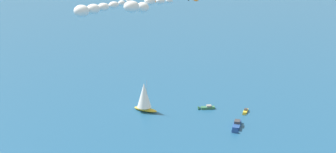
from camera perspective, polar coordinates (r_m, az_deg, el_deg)
The scene contains 6 objects.
motorboat_near_centre at distance 180.40m, azimuth 10.41°, elevation -4.70°, with size 3.65×6.05×1.72m.
sailboat_far_port at distance 177.35m, azimuth -3.24°, elevation -2.77°, with size 11.23×7.32×13.95m.
motorboat_far_stbd at distance 182.01m, azimuth 5.10°, elevation -4.21°, with size 6.18×6.78×2.12m.
motorboat_inshore at distance 165.76m, azimuth 9.26°, elevation -6.64°, with size 6.92×10.31×2.96m.
smoke_trail_lead at distance 108.06m, azimuth -9.60°, elevation 9.12°, with size 7.24×25.81×3.71m.
smoke_trail_wingman at distance 96.33m, azimuth -3.24°, elevation 9.71°, with size 6.74×21.84×3.68m.
Camera 1 is at (80.69, -89.31, 69.92)m, focal length 45.02 mm.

